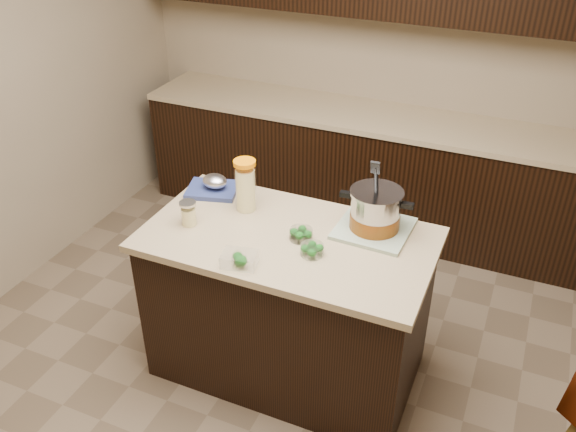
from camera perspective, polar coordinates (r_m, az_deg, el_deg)
name	(u,v)px	position (r m, az deg, el deg)	size (l,w,h in m)	color
ground_plane	(288,365)	(3.63, 0.00, -13.80)	(4.00, 4.00, 0.00)	brown
room_shell	(288,79)	(2.69, 0.00, 12.68)	(4.04, 4.04, 2.72)	tan
back_cabinets	(384,109)	(4.51, 8.95, 9.90)	(3.60, 0.63, 2.33)	black
island	(288,305)	(3.32, 0.00, -8.34)	(1.46, 0.81, 0.90)	black
dish_towel	(374,229)	(3.13, 8.03, -1.17)	(0.36, 0.36, 0.02)	#597E55
stock_pot	(375,212)	(3.07, 8.16, 0.36)	(0.37, 0.28, 0.38)	#B7B7BC
lemonade_pitcher	(246,187)	(3.22, -4.00, 2.70)	(0.13, 0.13, 0.28)	#F2E394
mason_jar	(189,214)	(3.16, -9.29, 0.19)	(0.09, 0.09, 0.14)	#F2E394
broccoli_tub_left	(301,235)	(3.02, 1.22, -1.75)	(0.13, 0.13, 0.06)	silver
broccoli_tub_right	(312,250)	(2.91, 2.27, -3.22)	(0.12, 0.12, 0.05)	silver
broccoli_tub_rect	(240,260)	(2.86, -4.55, -4.08)	(0.18, 0.15, 0.06)	silver
blue_tray	(213,186)	(3.44, -6.99, 2.76)	(0.32, 0.29, 0.11)	navy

